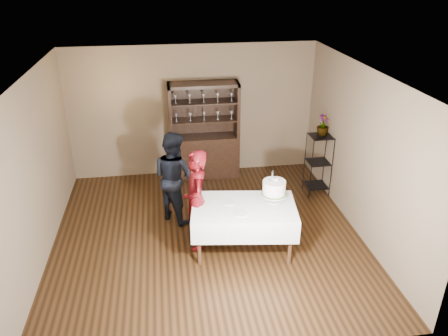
{
  "coord_description": "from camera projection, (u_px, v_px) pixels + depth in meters",
  "views": [
    {
      "loc": [
        -0.62,
        -6.04,
        4.14
      ],
      "look_at": [
        0.29,
        0.1,
        1.18
      ],
      "focal_mm": 35.0,
      "sensor_mm": 36.0,
      "label": 1
    }
  ],
  "objects": [
    {
      "name": "potted_plant",
      "position": [
        323.0,
        125.0,
        8.09
      ],
      "size": [
        0.3,
        0.3,
        0.39
      ],
      "primitive_type": "imported",
      "rotation": [
        0.0,
        0.0,
        0.53
      ],
      "color": "#4B7538",
      "rests_on": "plant_etagere"
    },
    {
      "name": "cake",
      "position": [
        274.0,
        189.0,
        6.64
      ],
      "size": [
        0.46,
        0.46,
        0.54
      ],
      "rotation": [
        0.0,
        0.0,
        -0.42
      ],
      "color": "white",
      "rests_on": "cake_table"
    },
    {
      "name": "china_hutch",
      "position": [
        204.0,
        147.0,
        9.01
      ],
      "size": [
        1.4,
        0.48,
        2.0
      ],
      "color": "black",
      "rests_on": "floor"
    },
    {
      "name": "cake_table",
      "position": [
        244.0,
        216.0,
        6.67
      ],
      "size": [
        1.69,
        1.17,
        0.79
      ],
      "rotation": [
        0.0,
        0.0,
        -0.14
      ],
      "color": "silver",
      "rests_on": "floor"
    },
    {
      "name": "woman",
      "position": [
        196.0,
        200.0,
        6.68
      ],
      "size": [
        0.41,
        0.61,
        1.64
      ],
      "primitive_type": "imported",
      "rotation": [
        0.0,
        0.0,
        -1.53
      ],
      "color": "#3C050E",
      "rests_on": "floor"
    },
    {
      "name": "ceiling",
      "position": [
        205.0,
        75.0,
        6.1
      ],
      "size": [
        5.0,
        5.0,
        0.0
      ],
      "primitive_type": "plane",
      "rotation": [
        3.14,
        0.0,
        0.0
      ],
      "color": "silver",
      "rests_on": "back_wall"
    },
    {
      "name": "back_wall",
      "position": [
        193.0,
        112.0,
        8.91
      ],
      "size": [
        5.0,
        0.02,
        2.7
      ],
      "primitive_type": "cube",
      "color": "brown",
      "rests_on": "floor"
    },
    {
      "name": "plate_far",
      "position": [
        229.0,
        203.0,
        6.67
      ],
      "size": [
        0.21,
        0.21,
        0.01
      ],
      "primitive_type": "cylinder",
      "rotation": [
        0.0,
        0.0,
        0.2
      ],
      "color": "white",
      "rests_on": "cake_table"
    },
    {
      "name": "floor",
      "position": [
        208.0,
        236.0,
        7.26
      ],
      "size": [
        5.0,
        5.0,
        0.0
      ],
      "primitive_type": "plane",
      "color": "black",
      "rests_on": "ground"
    },
    {
      "name": "wall_right",
      "position": [
        361.0,
        153.0,
        7.01
      ],
      "size": [
        0.02,
        5.0,
        2.7
      ],
      "primitive_type": "cube",
      "color": "brown",
      "rests_on": "floor"
    },
    {
      "name": "wall_left",
      "position": [
        36.0,
        173.0,
        6.35
      ],
      "size": [
        0.02,
        5.0,
        2.7
      ],
      "primitive_type": "cube",
      "color": "brown",
      "rests_on": "floor"
    },
    {
      "name": "man",
      "position": [
        174.0,
        177.0,
        7.45
      ],
      "size": [
        0.98,
        0.99,
        1.61
      ],
      "primitive_type": "imported",
      "rotation": [
        0.0,
        0.0,
        2.3
      ],
      "color": "black",
      "rests_on": "floor"
    },
    {
      "name": "plate_near",
      "position": [
        241.0,
        213.0,
        6.39
      ],
      "size": [
        0.23,
        0.23,
        0.01
      ],
      "primitive_type": "cylinder",
      "rotation": [
        0.0,
        0.0,
        -0.1
      ],
      "color": "white",
      "rests_on": "cake_table"
    },
    {
      "name": "plant_etagere",
      "position": [
        318.0,
        162.0,
        8.35
      ],
      "size": [
        0.42,
        0.42,
        1.2
      ],
      "color": "black",
      "rests_on": "floor"
    }
  ]
}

